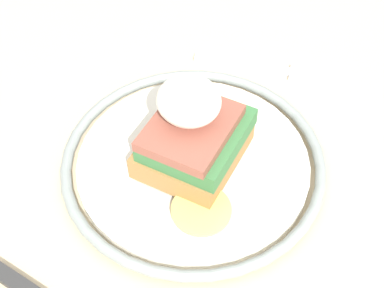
{
  "coord_description": "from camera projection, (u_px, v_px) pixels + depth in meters",
  "views": [
    {
      "loc": [
        0.27,
        0.15,
        1.14
      ],
      "look_at": [
        0.0,
        0.01,
        0.79
      ],
      "focal_mm": 50.0,
      "sensor_mm": 36.0,
      "label": 1
    }
  ],
  "objects": [
    {
      "name": "dining_table",
      "position": [
        184.0,
        236.0,
        0.59
      ],
      "size": [
        1.03,
        0.68,
        0.75
      ],
      "color": "#C6B28E",
      "rests_on": "ground_plane"
    },
    {
      "name": "plate",
      "position": [
        192.0,
        164.0,
        0.48
      ],
      "size": [
        0.24,
        0.24,
        0.02
      ],
      "color": "silver",
      "rests_on": "dining_table"
    },
    {
      "name": "sandwich",
      "position": [
        192.0,
        135.0,
        0.45
      ],
      "size": [
        0.12,
        0.1,
        0.09
      ],
      "color": "#9E703D",
      "rests_on": "plate"
    },
    {
      "name": "fork",
      "position": [
        266.0,
        68.0,
        0.57
      ],
      "size": [
        0.05,
        0.14,
        0.0
      ],
      "color": "silver",
      "rests_on": "dining_table"
    }
  ]
}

